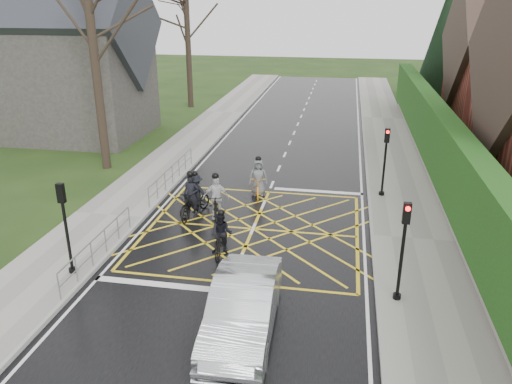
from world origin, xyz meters
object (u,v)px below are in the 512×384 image
(cyclist_back, at_px, (221,238))
(cyclist_lead, at_px, (258,182))
(cyclist_rear, at_px, (191,202))
(cyclist_mid, at_px, (195,198))
(car, at_px, (243,308))
(cyclist_front, at_px, (216,202))

(cyclist_back, bearing_deg, cyclist_lead, 87.33)
(cyclist_rear, relative_size, cyclist_back, 1.22)
(cyclist_mid, xyz_separation_m, car, (3.55, -7.47, 0.10))
(cyclist_front, xyz_separation_m, car, (2.57, -7.09, 0.05))
(cyclist_front, xyz_separation_m, cyclist_lead, (1.23, 2.83, -0.08))
(cyclist_rear, bearing_deg, cyclist_mid, 81.01)
(cyclist_rear, height_order, cyclist_front, cyclist_rear)
(cyclist_mid, bearing_deg, car, -43.03)
(cyclist_rear, distance_m, cyclist_lead, 3.63)
(cyclist_mid, bearing_deg, cyclist_lead, 69.46)
(car, bearing_deg, cyclist_lead, 95.43)
(cyclist_back, relative_size, cyclist_front, 0.83)
(cyclist_front, bearing_deg, cyclist_back, -84.95)
(cyclist_front, distance_m, car, 7.54)
(cyclist_front, bearing_deg, car, -83.15)
(cyclist_front, bearing_deg, cyclist_lead, 53.33)
(cyclist_back, height_order, car, cyclist_back)
(cyclist_lead, distance_m, car, 10.01)
(cyclist_back, relative_size, car, 0.36)
(cyclist_back, xyz_separation_m, cyclist_lead, (0.28, 5.72, 0.01))
(cyclist_mid, height_order, car, cyclist_mid)
(cyclist_rear, height_order, cyclist_mid, cyclist_rear)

